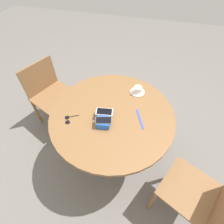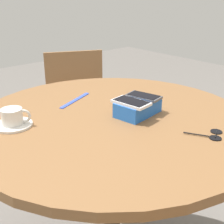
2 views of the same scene
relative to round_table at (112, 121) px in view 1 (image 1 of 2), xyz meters
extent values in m
plane|color=slate|center=(0.00, 0.00, -0.67)|extent=(8.00, 8.00, 0.00)
cylinder|color=#2D2D2D|center=(0.00, 0.00, -0.66)|extent=(0.40, 0.40, 0.02)
cylinder|color=#2D2D2D|center=(0.00, 0.00, -0.28)|extent=(0.07, 0.07, 0.73)
cylinder|color=brown|center=(0.00, 0.00, 0.09)|extent=(1.04, 1.04, 0.03)
cube|color=blue|center=(-0.09, 0.04, 0.14)|extent=(0.18, 0.13, 0.06)
cube|color=white|center=(-0.08, -0.01, 0.13)|extent=(0.09, 0.02, 0.02)
cube|color=#515156|center=(-0.13, 0.04, 0.17)|extent=(0.09, 0.14, 0.01)
cube|color=black|center=(-0.13, 0.04, 0.17)|extent=(0.08, 0.12, 0.00)
cube|color=silver|center=(-0.05, 0.05, 0.17)|extent=(0.09, 0.14, 0.01)
cube|color=black|center=(-0.05, 0.05, 0.18)|extent=(0.08, 0.13, 0.00)
cylinder|color=silver|center=(0.31, -0.17, 0.11)|extent=(0.13, 0.13, 0.01)
cylinder|color=silver|center=(0.31, -0.17, 0.15)|extent=(0.07, 0.07, 0.05)
cylinder|color=tan|center=(0.31, -0.17, 0.17)|extent=(0.06, 0.06, 0.00)
torus|color=silver|center=(0.28, -0.14, 0.15)|extent=(0.04, 0.04, 0.05)
cube|color=blue|center=(0.00, -0.23, 0.11)|extent=(0.20, 0.09, 0.00)
cylinder|color=black|center=(-0.17, 0.32, 0.11)|extent=(0.04, 0.04, 0.00)
cylinder|color=black|center=(-0.13, 0.35, 0.11)|extent=(0.04, 0.04, 0.00)
cylinder|color=black|center=(-0.15, 0.34, 0.11)|extent=(0.05, 0.03, 0.00)
cylinder|color=black|center=(-0.10, 0.29, 0.11)|extent=(0.04, 0.07, 0.00)
cube|color=brown|center=(0.35, 0.77, -0.23)|extent=(0.59, 0.59, 0.02)
cube|color=brown|center=(0.44, 0.97, -0.03)|extent=(0.39, 0.19, 0.37)
cylinder|color=brown|center=(0.09, 0.67, -0.45)|extent=(0.04, 0.04, 0.43)
cylinder|color=brown|center=(0.45, 0.51, -0.45)|extent=(0.04, 0.04, 0.43)
cylinder|color=brown|center=(0.25, 1.04, -0.45)|extent=(0.04, 0.04, 0.43)
cylinder|color=brown|center=(0.62, 0.87, -0.45)|extent=(0.04, 0.04, 0.43)
cube|color=brown|center=(-0.36, -0.71, -0.20)|extent=(0.54, 0.54, 0.02)
cylinder|color=brown|center=(-0.12, -0.63, -0.44)|extent=(0.04, 0.04, 0.46)
cylinder|color=brown|center=(-0.44, -0.47, -0.44)|extent=(0.04, 0.04, 0.46)
cylinder|color=brown|center=(-0.28, -0.95, -0.44)|extent=(0.04, 0.04, 0.46)
camera|label=1|loc=(-0.91, -0.22, 1.23)|focal=28.00mm
camera|label=2|loc=(0.70, 0.79, 0.56)|focal=50.00mm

